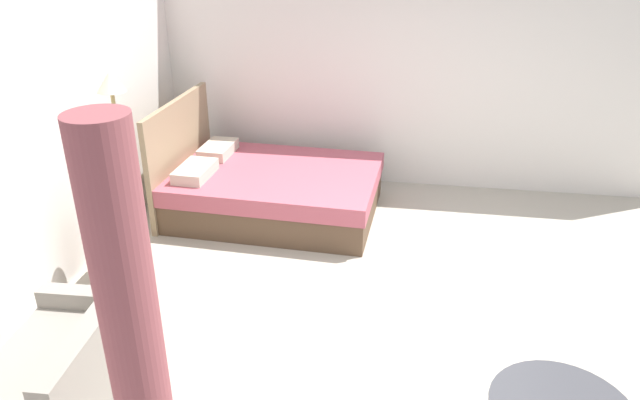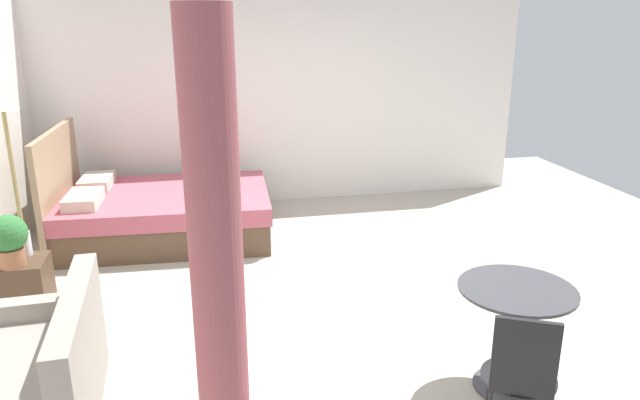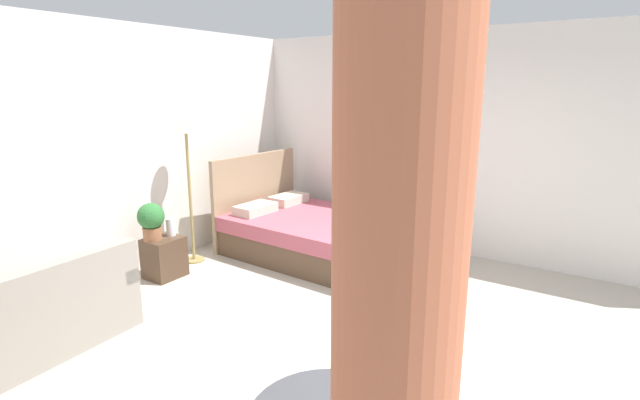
# 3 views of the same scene
# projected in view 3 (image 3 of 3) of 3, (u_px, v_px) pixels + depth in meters

# --- Properties ---
(ground_plane) EXTENTS (8.44, 9.21, 0.02)m
(ground_plane) POSITION_uv_depth(u_px,v_px,m) (363.00, 343.00, 4.09)
(ground_plane) COLOR #B2A899
(wall_back) EXTENTS (8.44, 0.12, 2.82)m
(wall_back) POSITION_uv_depth(u_px,v_px,m) (125.00, 152.00, 5.43)
(wall_back) COLOR silver
(wall_back) RESTS_ON ground
(wall_right) EXTENTS (0.12, 6.21, 2.82)m
(wall_right) POSITION_uv_depth(u_px,v_px,m) (469.00, 145.00, 5.97)
(wall_right) COLOR silver
(wall_right) RESTS_ON ground
(bed) EXTENTS (1.68, 2.29, 1.23)m
(bed) POSITION_uv_depth(u_px,v_px,m) (314.00, 233.00, 6.18)
(bed) COLOR brown
(bed) RESTS_ON ground
(couch) EXTENTS (1.37, 0.89, 0.81)m
(couch) POSITION_uv_depth(u_px,v_px,m) (46.00, 314.00, 4.00)
(couch) COLOR gray
(couch) RESTS_ON ground
(nightstand) EXTENTS (0.40, 0.35, 0.46)m
(nightstand) POSITION_uv_depth(u_px,v_px,m) (164.00, 257.00, 5.45)
(nightstand) COLOR #473323
(nightstand) RESTS_ON ground
(potted_plant) EXTENTS (0.30, 0.30, 0.42)m
(potted_plant) POSITION_uv_depth(u_px,v_px,m) (151.00, 220.00, 5.28)
(potted_plant) COLOR #935B3D
(potted_plant) RESTS_ON nightstand
(vase) EXTENTS (0.10, 0.10, 0.20)m
(vase) POSITION_uv_depth(u_px,v_px,m) (171.00, 227.00, 5.47)
(vase) COLOR silver
(vase) RESTS_ON nightstand
(floor_lamp) EXTENTS (0.26, 0.26, 1.78)m
(floor_lamp) POSITION_uv_depth(u_px,v_px,m) (187.00, 148.00, 5.67)
(floor_lamp) COLOR #99844C
(floor_lamp) RESTS_ON ground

